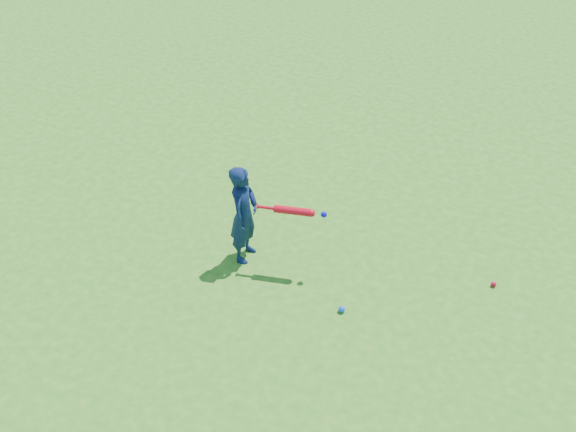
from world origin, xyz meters
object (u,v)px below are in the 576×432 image
(bat_swing, at_px, (296,211))
(ground_ball_blue, at_px, (342,309))
(child, at_px, (244,214))
(ground_ball_red, at_px, (494,284))

(bat_swing, bearing_deg, ground_ball_blue, -45.57)
(ground_ball_blue, relative_size, bat_swing, 0.09)
(child, xyz_separation_m, ground_ball_red, (2.74, 0.57, -0.57))
(ground_ball_red, relative_size, ground_ball_blue, 0.84)
(ground_ball_blue, xyz_separation_m, bat_swing, (-0.72, 0.50, 0.74))
(child, height_order, bat_swing, child)
(child, height_order, ground_ball_blue, child)
(child, bearing_deg, ground_ball_red, -80.32)
(ground_ball_blue, bearing_deg, bat_swing, 145.26)
(child, distance_m, ground_ball_blue, 1.50)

